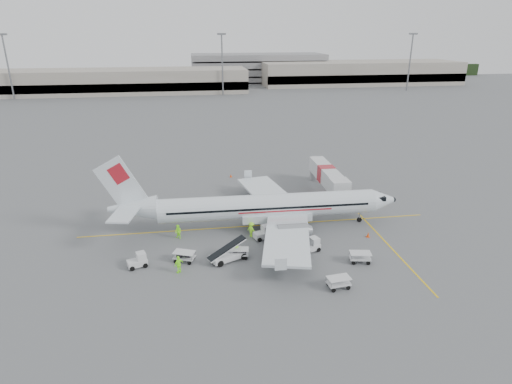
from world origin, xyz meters
TOP-DOWN VIEW (x-y plane):
  - ground at (0.00, 0.00)m, footprint 360.00×360.00m
  - stripe_lead at (0.00, 0.00)m, footprint 44.00×0.20m
  - stripe_cross at (14.00, -8.00)m, footprint 0.20×20.00m
  - terminal_west at (-40.00, 130.00)m, footprint 110.00×22.00m
  - terminal_east at (70.00, 145.00)m, footprint 90.00×26.00m
  - parking_garage at (25.00, 160.00)m, footprint 62.00×24.00m
  - treeline at (0.00, 175.00)m, footprint 300.00×3.00m
  - mast_west at (-70.00, 118.00)m, footprint 3.20×1.20m
  - mast_center at (5.00, 118.00)m, footprint 3.20×1.20m
  - mast_east at (80.00, 118.00)m, footprint 3.20×1.20m
  - aircraft at (1.12, -0.61)m, footprint 35.89×28.41m
  - jet_bridge at (12.00, 10.35)m, footprint 3.07×15.53m
  - belt_loader at (-4.52, -8.06)m, footprint 5.59×3.94m
  - tug_fore at (4.71, -7.52)m, footprint 2.32×1.84m
  - tug_mid at (-0.08, -3.65)m, footprint 2.34×1.76m
  - tug_aft at (-14.07, -8.07)m, footprint 2.25×1.73m
  - cart_loaded_a at (-9.22, -7.68)m, footprint 2.54×2.04m
  - cart_loaded_b at (-3.32, -7.72)m, footprint 2.19×1.50m
  - cart_empty_a at (5.39, -15.00)m, footprint 2.34×1.56m
  - cart_empty_b at (9.26, -10.68)m, footprint 2.41×1.68m
  - cone_nose at (12.47, -5.16)m, footprint 0.40×0.40m
  - cone_port at (-1.60, 19.58)m, footprint 0.36×0.36m
  - cone_stbd at (1.73, -9.39)m, footprint 0.39×0.39m
  - crew_a at (-3.55, -7.35)m, footprint 0.69×0.66m
  - crew_b at (-9.94, -2.13)m, footprint 1.08×1.06m
  - crew_c at (-1.31, -2.91)m, footprint 1.33×1.35m
  - crew_d at (-9.75, -9.87)m, footprint 1.13×1.07m

SIDE VIEW (x-z plane):
  - ground at x=0.00m, z-range 0.00..0.00m
  - stripe_lead at x=0.00m, z-range 0.00..0.01m
  - stripe_cross at x=14.00m, z-range 0.00..0.01m
  - cone_port at x=-1.60m, z-range 0.00..0.59m
  - cone_stbd at x=1.73m, z-range 0.00..0.64m
  - cone_nose at x=12.47m, z-range 0.00..0.65m
  - cart_loaded_b at x=-3.32m, z-range 0.00..1.06m
  - cart_empty_a at x=5.39m, z-range 0.00..1.15m
  - cart_loaded_a at x=-9.22m, z-range 0.00..1.16m
  - cart_empty_b at x=9.26m, z-range 0.00..1.16m
  - tug_aft at x=-14.07m, z-range 0.00..1.54m
  - tug_fore at x=4.71m, z-range 0.00..1.57m
  - crew_a at x=-3.55m, z-range 0.00..1.60m
  - tug_mid at x=-0.08m, z-range 0.00..1.60m
  - crew_b at x=-9.94m, z-range 0.00..1.76m
  - crew_c at x=-1.31m, z-range 0.00..1.87m
  - crew_d at x=-9.75m, z-range 0.00..1.88m
  - belt_loader at x=-4.52m, z-range 0.00..2.84m
  - jet_bridge at x=12.00m, z-range 0.00..4.07m
  - treeline at x=0.00m, z-range 0.00..6.00m
  - terminal_west at x=-40.00m, z-range 0.00..9.00m
  - aircraft at x=1.12m, z-range 0.00..9.74m
  - terminal_east at x=70.00m, z-range 0.00..10.00m
  - parking_garage at x=25.00m, z-range 0.00..14.00m
  - mast_west at x=-70.00m, z-range 0.00..22.00m
  - mast_center at x=5.00m, z-range 0.00..22.00m
  - mast_east at x=80.00m, z-range 0.00..22.00m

